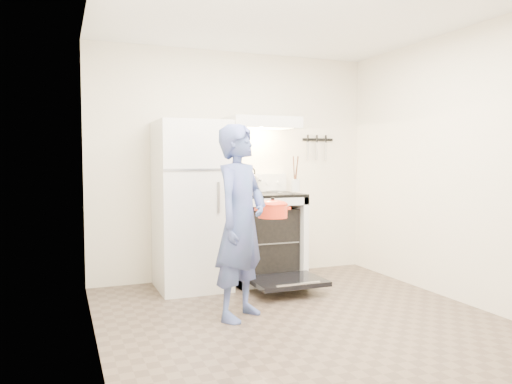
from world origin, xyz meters
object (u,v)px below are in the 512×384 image
tea_kettle (250,180)px  person (241,222)px  dutch_oven (273,211)px  stove_body (264,238)px  refrigerator (191,205)px

tea_kettle → person: size_ratio=0.18×
tea_kettle → dutch_oven: size_ratio=0.84×
stove_body → dutch_oven: dutch_oven is taller
dutch_oven → person: bearing=-147.9°
tea_kettle → dutch_oven: tea_kettle is taller
refrigerator → stove_body: (0.81, 0.02, -0.39)m
refrigerator → tea_kettle: bearing=17.3°
tea_kettle → dutch_oven: 1.11m
dutch_oven → stove_body: bearing=72.5°
refrigerator → person: size_ratio=1.06×
stove_body → person: person is taller
tea_kettle → person: person is taller
person → dutch_oven: (0.39, 0.25, 0.05)m
person → dutch_oven: bearing=-6.7°
tea_kettle → stove_body: bearing=-67.7°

